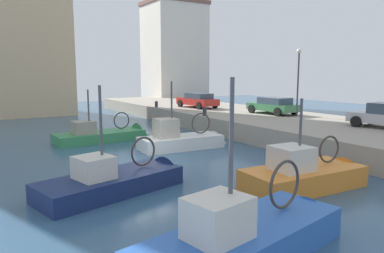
# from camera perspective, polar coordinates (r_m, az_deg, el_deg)

# --- Properties ---
(water_surface) EXTENTS (80.00, 80.00, 0.00)m
(water_surface) POSITION_cam_1_polar(r_m,az_deg,el_deg) (18.06, -7.00, -5.44)
(water_surface) COLOR #335675
(water_surface) RESTS_ON ground
(quay_wall) EXTENTS (9.00, 56.00, 1.20)m
(quay_wall) POSITION_cam_1_polar(r_m,az_deg,el_deg) (24.91, 17.78, -0.56)
(quay_wall) COLOR #9E9384
(quay_wall) RESTS_ON ground
(fishing_boat_navy) EXTENTS (6.34, 3.32, 4.79)m
(fishing_boat_navy) POSITION_cam_1_polar(r_m,az_deg,el_deg) (13.89, -11.05, -9.37)
(fishing_boat_navy) COLOR navy
(fishing_boat_navy) RESTS_ON ground
(fishing_boat_green) EXTENTS (6.44, 2.53, 4.25)m
(fishing_boat_green) POSITION_cam_1_polar(r_m,az_deg,el_deg) (24.08, -13.29, -1.89)
(fishing_boat_green) COLOR #388951
(fishing_boat_green) RESTS_ON ground
(fishing_boat_orange) EXTENTS (5.59, 2.51, 4.32)m
(fishing_boat_orange) POSITION_cam_1_polar(r_m,az_deg,el_deg) (14.70, 18.00, -8.53)
(fishing_boat_orange) COLOR orange
(fishing_boat_orange) RESTS_ON ground
(fishing_boat_white) EXTENTS (5.63, 2.37, 4.70)m
(fishing_boat_white) POSITION_cam_1_polar(r_m,az_deg,el_deg) (21.08, -1.00, -2.98)
(fishing_boat_white) COLOR white
(fishing_boat_white) RESTS_ON ground
(fishing_boat_blue) EXTENTS (6.69, 2.93, 5.06)m
(fishing_boat_blue) POSITION_cam_1_polar(r_m,az_deg,el_deg) (9.28, 9.48, -18.52)
(fishing_boat_blue) COLOR #2D60B7
(fishing_boat_blue) RESTS_ON ground
(parked_car_green) EXTENTS (2.07, 4.11, 1.27)m
(parked_car_green) POSITION_cam_1_polar(r_m,az_deg,el_deg) (28.44, 12.63, 3.27)
(parked_car_green) COLOR #387547
(parked_car_green) RESTS_ON quay_wall
(parked_car_red) EXTENTS (2.28, 4.35, 1.31)m
(parked_car_red) POSITION_cam_1_polar(r_m,az_deg,el_deg) (32.89, 0.90, 4.17)
(parked_car_red) COLOR red
(parked_car_red) RESTS_ON quay_wall
(mooring_bollard_south) EXTENTS (0.28, 0.28, 0.55)m
(mooring_bollard_south) POSITION_cam_1_polar(r_m,az_deg,el_deg) (26.53, 2.00, 2.27)
(mooring_bollard_south) COLOR #2D2D33
(mooring_bollard_south) RESTS_ON quay_wall
(mooring_bollard_mid) EXTENTS (0.28, 0.28, 0.55)m
(mooring_bollard_mid) POSITION_cam_1_polar(r_m,az_deg,el_deg) (33.46, -5.62, 3.50)
(mooring_bollard_mid) COLOR #2D2D33
(mooring_bollard_mid) RESTS_ON quay_wall
(quay_streetlamp) EXTENTS (0.36, 0.36, 4.83)m
(quay_streetlamp) POSITION_cam_1_polar(r_m,az_deg,el_deg) (27.35, 16.37, 8.38)
(quay_streetlamp) COLOR #38383D
(quay_streetlamp) RESTS_ON quay_wall
(waterfront_building_west_mid) EXTENTS (7.68, 7.45, 21.98)m
(waterfront_building_west_mid) POSITION_cam_1_polar(r_m,az_deg,el_deg) (42.24, -24.46, 16.79)
(waterfront_building_west_mid) COLOR #D1B284
(waterfront_building_west_mid) RESTS_ON ground
(waterfront_building_east_mid) EXTENTS (7.67, 6.69, 13.90)m
(waterfront_building_east_mid) POSITION_cam_1_polar(r_m,az_deg,el_deg) (51.28, -2.80, 11.35)
(waterfront_building_east_mid) COLOR silver
(waterfront_building_east_mid) RESTS_ON ground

